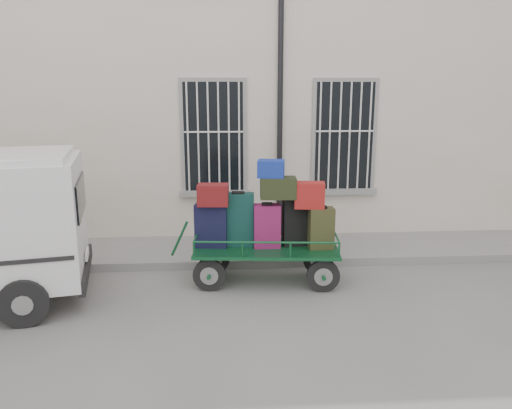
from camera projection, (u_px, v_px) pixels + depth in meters
The scene contains 4 objects.
ground at pixel (239, 299), 7.82m from camera, with size 80.00×80.00×0.00m, color slate.
building at pixel (231, 97), 12.47m from camera, with size 24.00×5.15×6.00m.
sidewalk at pixel (235, 250), 9.94m from camera, with size 24.00×1.70×0.15m, color gray.
luggage_cart at pixel (264, 225), 8.32m from camera, with size 2.85×1.29×2.09m.
Camera 1 is at (-0.23, -7.27, 3.25)m, focal length 35.00 mm.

